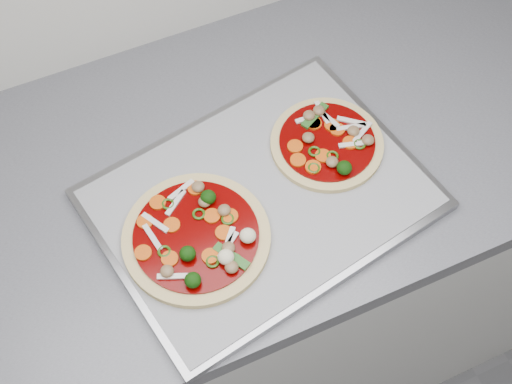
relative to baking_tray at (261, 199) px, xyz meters
name	(u,v)px	position (x,y,z in m)	size (l,w,h in m)	color
base_cabinet	(29,369)	(-0.48, 0.08, -0.48)	(3.60, 0.60, 0.86)	silver
baking_tray	(261,199)	(0.00, 0.00, 0.00)	(0.49, 0.36, 0.02)	gray
parchment	(261,196)	(0.00, 0.00, 0.01)	(0.47, 0.34, 0.00)	gray
pizza_left	(198,237)	(-0.12, -0.03, 0.02)	(0.28, 0.28, 0.04)	tan
pizza_right	(327,143)	(0.14, 0.04, 0.02)	(0.25, 0.25, 0.03)	tan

